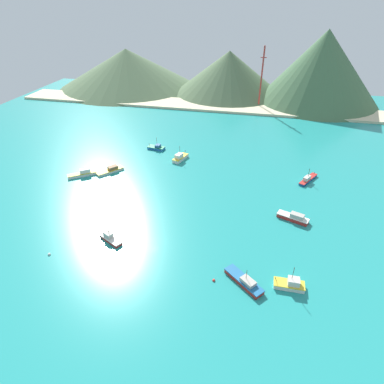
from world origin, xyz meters
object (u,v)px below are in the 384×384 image
fishing_boat_6 (308,179)px  fishing_boat_2 (156,147)px  fishing_boat_0 (244,281)px  fishing_boat_4 (290,284)px  fishing_boat_3 (180,157)px  fishing_boat_7 (294,217)px  fishing_boat_1 (111,170)px  buoy_0 (49,254)px  radio_tower (262,77)px  buoy_1 (214,280)px  fishing_boat_5 (83,174)px  fishing_boat_8 (110,238)px

fishing_boat_6 → fishing_boat_2: bearing=166.8°
fishing_boat_0 → fishing_boat_2: size_ratio=1.31×
fishing_boat_0 → fishing_boat_4: bearing=6.4°
fishing_boat_2 → fishing_boat_3: (12.65, -8.05, 0.34)m
fishing_boat_6 → fishing_boat_3: bearing=172.5°
fishing_boat_6 → fishing_boat_7: bearing=-103.2°
fishing_boat_1 → fishing_boat_4: fishing_boat_4 is taller
fishing_boat_2 → buoy_0: bearing=-95.7°
fishing_boat_3 → fishing_boat_6: 49.90m
fishing_boat_1 → radio_tower: size_ratio=0.30×
fishing_boat_3 → fishing_boat_4: fishing_boat_4 is taller
fishing_boat_4 → buoy_1: size_ratio=9.97×
fishing_boat_1 → fishing_boat_5: (-8.80, -5.07, 0.17)m
fishing_boat_7 → fishing_boat_8: bearing=-157.3°
fishing_boat_2 → fishing_boat_8: bearing=-84.1°
buoy_1 → fishing_boat_8: bearing=164.8°
fishing_boat_0 → fishing_boat_2: 81.08m
fishing_boat_4 → buoy_1: (-17.61, -1.98, -0.86)m
fishing_boat_3 → buoy_1: fishing_boat_3 is taller
fishing_boat_1 → fishing_boat_3: fishing_boat_3 is taller
fishing_boat_1 → fishing_boat_8: fishing_boat_8 is taller
fishing_boat_5 → fishing_boat_0: bearing=-32.0°
fishing_boat_3 → fishing_boat_7: 53.97m
fishing_boat_0 → radio_tower: (-3.43, 138.07, 16.36)m
fishing_boat_2 → fishing_boat_7: 68.94m
fishing_boat_2 → fishing_boat_4: (54.25, -67.08, 0.24)m
fishing_boat_5 → fishing_boat_2: bearing=56.1°
fishing_boat_8 → fishing_boat_2: bearing=95.9°
fishing_boat_5 → fishing_boat_7: 76.33m
fishing_boat_0 → radio_tower: size_ratio=0.30×
fishing_boat_3 → buoy_1: 65.56m
fishing_boat_0 → fishing_boat_1: size_ratio=1.02×
fishing_boat_1 → buoy_1: 65.45m
fishing_boat_4 → buoy_0: fishing_boat_4 is taller
fishing_boat_2 → buoy_0: (-6.92, -69.64, -0.61)m
fishing_boat_3 → fishing_boat_8: 53.17m
fishing_boat_0 → buoy_1: (-7.15, -0.82, -0.63)m
buoy_1 → radio_tower: 139.97m
fishing_boat_4 → buoy_0: (-61.17, -2.56, -0.85)m
fishing_boat_7 → buoy_0: fishing_boat_7 is taller
radio_tower → fishing_boat_4: bearing=-84.2°
fishing_boat_8 → fishing_boat_7: bearing=22.7°
fishing_boat_8 → fishing_boat_1: bearing=114.5°
fishing_boat_0 → buoy_1: bearing=-173.5°
fishing_boat_3 → fishing_boat_6: (49.46, -6.53, -0.33)m
fishing_boat_4 → fishing_boat_8: bearing=172.6°
fishing_boat_1 → fishing_boat_5: bearing=-150.1°
fishing_boat_0 → fishing_boat_4: (10.46, 1.17, 0.23)m
fishing_boat_6 → fishing_boat_1: bearing=-172.8°
fishing_boat_2 → radio_tower: 82.30m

